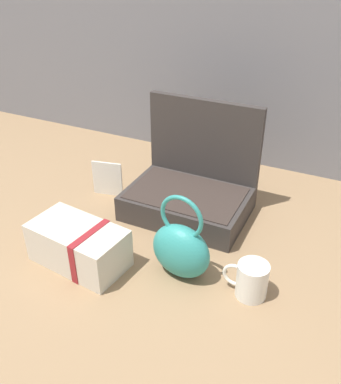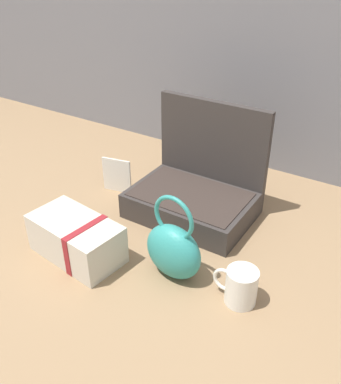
{
  "view_description": "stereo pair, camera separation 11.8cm",
  "coord_description": "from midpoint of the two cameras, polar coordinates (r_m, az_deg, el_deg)",
  "views": [
    {
      "loc": [
        0.43,
        -0.93,
        0.77
      ],
      "look_at": [
        -0.0,
        -0.02,
        0.15
      ],
      "focal_mm": 39.43,
      "sensor_mm": 36.0,
      "label": 1
    },
    {
      "loc": [
        0.54,
        -0.87,
        0.77
      ],
      "look_at": [
        -0.0,
        -0.02,
        0.15
      ],
      "focal_mm": 39.43,
      "sensor_mm": 36.0,
      "label": 2
    }
  ],
  "objects": [
    {
      "name": "ground_plane",
      "position": [
        1.28,
        3.29,
        -5.67
      ],
      "size": [
        6.0,
        6.0,
        0.0
      ],
      "primitive_type": "plane",
      "color": "#8C6D4C"
    },
    {
      "name": "open_suitcase",
      "position": [
        1.34,
        6.04,
        0.2
      ],
      "size": [
        0.37,
        0.27,
        0.34
      ],
      "color": "#332D2B",
      "rests_on": "ground_plane"
    },
    {
      "name": "teal_pouch_handbag",
      "position": [
        1.08,
        3.54,
        -7.87
      ],
      "size": [
        0.17,
        0.11,
        0.24
      ],
      "color": "teal",
      "rests_on": "ground_plane"
    },
    {
      "name": "cream_toiletry_bag",
      "position": [
        1.18,
        -9.72,
        -6.39
      ],
      "size": [
        0.27,
        0.17,
        0.12
      ],
      "color": "beige",
      "rests_on": "ground_plane"
    },
    {
      "name": "coffee_mug",
      "position": [
        1.06,
        12.66,
        -12.44
      ],
      "size": [
        0.12,
        0.08,
        0.09
      ],
      "color": "silver",
      "rests_on": "ground_plane"
    },
    {
      "name": "info_card_left",
      "position": [
        1.46,
        -4.99,
        2.19
      ],
      "size": [
        0.1,
        0.03,
        0.12
      ],
      "primitive_type": "cube",
      "rotation": [
        0.0,
        0.0,
        0.2
      ],
      "color": "silver",
      "rests_on": "ground_plane"
    }
  ]
}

